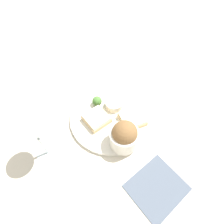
{
  "coord_description": "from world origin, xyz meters",
  "views": [
    {
      "loc": [
        -0.05,
        -0.36,
        0.53
      ],
      "look_at": [
        0.0,
        0.0,
        0.03
      ],
      "focal_mm": 28.0,
      "sensor_mm": 36.0,
      "label": 1
    }
  ],
  "objects_px": {
    "cheese_toast_far": "(96,119)",
    "wine_glass": "(35,133)",
    "sauce_ramekin": "(114,104)",
    "napkin": "(157,187)",
    "salad_bowl": "(124,136)",
    "cheese_toast_near": "(132,119)"
  },
  "relations": [
    {
      "from": "cheese_toast_far",
      "to": "wine_glass",
      "type": "xyz_separation_m",
      "value": [
        -0.16,
        -0.09,
        0.1
      ]
    },
    {
      "from": "sauce_ramekin",
      "to": "wine_glass",
      "type": "distance_m",
      "value": 0.29
    },
    {
      "from": "wine_glass",
      "to": "napkin",
      "type": "bearing_deg",
      "value": -25.18
    },
    {
      "from": "salad_bowl",
      "to": "cheese_toast_near",
      "type": "relative_size",
      "value": 1.02
    },
    {
      "from": "sauce_ramekin",
      "to": "cheese_toast_far",
      "type": "bearing_deg",
      "value": -141.59
    },
    {
      "from": "sauce_ramekin",
      "to": "wine_glass",
      "type": "bearing_deg",
      "value": -147.62
    },
    {
      "from": "sauce_ramekin",
      "to": "cheese_toast_near",
      "type": "relative_size",
      "value": 0.64
    },
    {
      "from": "salad_bowl",
      "to": "napkin",
      "type": "distance_m",
      "value": 0.17
    },
    {
      "from": "cheese_toast_near",
      "to": "sauce_ramekin",
      "type": "bearing_deg",
      "value": 127.26
    },
    {
      "from": "sauce_ramekin",
      "to": "cheese_toast_far",
      "type": "relative_size",
      "value": 0.59
    },
    {
      "from": "sauce_ramekin",
      "to": "wine_glass",
      "type": "height_order",
      "value": "wine_glass"
    },
    {
      "from": "wine_glass",
      "to": "napkin",
      "type": "relative_size",
      "value": 0.85
    },
    {
      "from": "sauce_ramekin",
      "to": "cheese_toast_near",
      "type": "xyz_separation_m",
      "value": [
        0.05,
        -0.07,
        -0.0
      ]
    },
    {
      "from": "wine_glass",
      "to": "napkin",
      "type": "xyz_separation_m",
      "value": [
        0.32,
        -0.15,
        -0.12
      ]
    },
    {
      "from": "sauce_ramekin",
      "to": "cheese_toast_near",
      "type": "bearing_deg",
      "value": -52.74
    },
    {
      "from": "napkin",
      "to": "wine_glass",
      "type": "bearing_deg",
      "value": 154.82
    },
    {
      "from": "wine_glass",
      "to": "salad_bowl",
      "type": "bearing_deg",
      "value": -0.6
    },
    {
      "from": "napkin",
      "to": "cheese_toast_near",
      "type": "bearing_deg",
      "value": 97.09
    },
    {
      "from": "sauce_ramekin",
      "to": "salad_bowl",
      "type": "bearing_deg",
      "value": -85.83
    },
    {
      "from": "cheese_toast_far",
      "to": "napkin",
      "type": "distance_m",
      "value": 0.29
    },
    {
      "from": "sauce_ramekin",
      "to": "napkin",
      "type": "height_order",
      "value": "sauce_ramekin"
    },
    {
      "from": "salad_bowl",
      "to": "cheese_toast_far",
      "type": "height_order",
      "value": "salad_bowl"
    }
  ]
}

